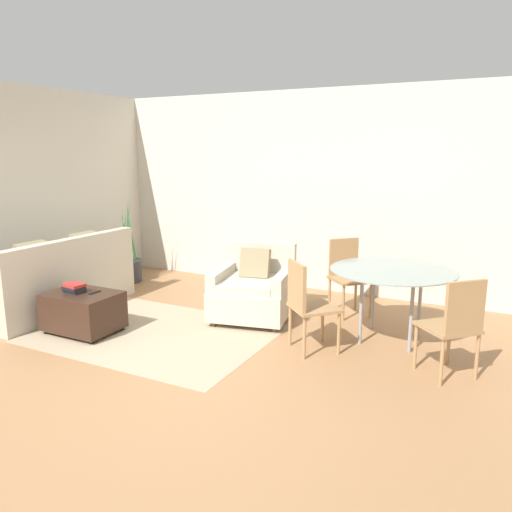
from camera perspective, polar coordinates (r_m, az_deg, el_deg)
ground_plane at (r=4.53m, az=-13.39°, el=-13.67°), size 20.00×20.00×0.00m
wall_back at (r=7.11m, az=4.51°, el=7.39°), size 12.00×0.06×2.75m
wall_left at (r=7.19m, az=-23.48°, el=6.50°), size 0.06×12.00×2.75m
area_rug at (r=5.57m, az=-11.45°, el=-8.61°), size 2.45×1.82×0.01m
couch at (r=6.67m, az=-22.01°, el=-3.06°), size 0.92×1.99×0.92m
armchair at (r=5.86m, az=-0.29°, el=-3.91°), size 1.03×1.05×0.84m
ottoman at (r=5.74m, az=-19.15°, el=-5.93°), size 0.76×0.56×0.44m
book_stack at (r=5.71m, az=-20.07°, el=-3.45°), size 0.24×0.19×0.10m
tv_remote_primary at (r=5.64m, az=-17.97°, el=-3.97°), size 0.05×0.15×0.01m
potted_plant at (r=7.73m, az=-14.39°, el=-0.95°), size 0.40×0.40×1.31m
dining_table at (r=5.26m, az=15.36°, el=-2.23°), size 1.27×1.27×0.75m
dining_chair_near_left at (r=4.86m, az=5.76°, el=-5.07°), size 0.59×0.59×0.90m
dining_chair_near_right at (r=4.58m, az=21.81°, el=-6.98°), size 0.59×0.59×0.90m
dining_chair_far_left at (r=6.10m, az=10.38°, el=-1.70°), size 0.59×0.59×0.90m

